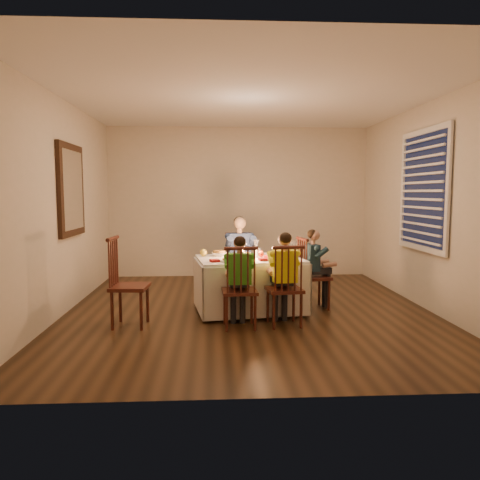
{
  "coord_description": "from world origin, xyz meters",
  "views": [
    {
      "loc": [
        -0.43,
        -5.7,
        1.47
      ],
      "look_at": [
        -0.1,
        0.15,
        0.87
      ],
      "focal_mm": 35.0,
      "sensor_mm": 36.0,
      "label": 1
    }
  ],
  "objects": [
    {
      "name": "wall_back",
      "position": [
        0.0,
        2.5,
        1.3
      ],
      "size": [
        4.5,
        0.02,
        2.6
      ],
      "primitive_type": "cube",
      "color": "beige",
      "rests_on": "ground"
    },
    {
      "name": "chair_adult",
      "position": [
        -0.07,
        0.7,
        0.0
      ],
      "size": [
        0.41,
        0.4,
        0.91
      ],
      "primitive_type": null,
      "rotation": [
        0.0,
        0.0,
        0.12
      ],
      "color": "#3B1610",
      "rests_on": "ground"
    },
    {
      "name": "candle_right",
      "position": [
        0.09,
        -0.0,
        0.72
      ],
      "size": [
        0.06,
        0.06,
        0.1
      ],
      "primitive_type": "cylinder",
      "color": "white",
      "rests_on": "dining_table"
    },
    {
      "name": "squash",
      "position": [
        -0.57,
        0.17,
        0.71
      ],
      "size": [
        0.09,
        0.09,
        0.09
      ],
      "primitive_type": "sphere",
      "color": "yellow",
      "rests_on": "dining_table"
    },
    {
      "name": "serving_bowl",
      "position": [
        -0.37,
        0.18,
        0.69
      ],
      "size": [
        0.21,
        0.21,
        0.05
      ],
      "primitive_type": "imported",
      "rotation": [
        0.0,
        0.0,
        -0.08
      ],
      "color": "silver",
      "rests_on": "dining_table"
    },
    {
      "name": "chair_extra",
      "position": [
        -1.36,
        -0.59,
        0.0
      ],
      "size": [
        0.42,
        0.43,
        0.99
      ],
      "primitive_type": null,
      "rotation": [
        0.0,
        0.0,
        1.51
      ],
      "color": "#3B1610",
      "rests_on": "ground"
    },
    {
      "name": "ground",
      "position": [
        0.0,
        0.0,
        0.0
      ],
      "size": [
        5.0,
        5.0,
        0.0
      ],
      "primitive_type": "plane",
      "color": "black",
      "rests_on": "ground"
    },
    {
      "name": "adult",
      "position": [
        -0.07,
        0.7,
        0.0
      ],
      "size": [
        0.44,
        0.41,
        1.14
      ],
      "primitive_type": null,
      "rotation": [
        0.0,
        0.0,
        0.12
      ],
      "color": "navy",
      "rests_on": "ground"
    },
    {
      "name": "wall_left",
      "position": [
        -2.25,
        0.0,
        1.3
      ],
      "size": [
        0.02,
        5.0,
        2.6
      ],
      "primitive_type": "cube",
      "color": "beige",
      "rests_on": "ground"
    },
    {
      "name": "setting_adult",
      "position": [
        -0.05,
        0.22,
        0.68
      ],
      "size": [
        0.3,
        0.3,
        0.02
      ],
      "primitive_type": "cylinder",
      "rotation": [
        0.0,
        0.0,
        0.15
      ],
      "color": "silver",
      "rests_on": "dining_table"
    },
    {
      "name": "setting_teal",
      "position": [
        0.41,
        0.01,
        0.68
      ],
      "size": [
        0.3,
        0.3,
        0.02
      ],
      "primitive_type": "cylinder",
      "rotation": [
        0.0,
        0.0,
        0.15
      ],
      "color": "silver",
      "rests_on": "dining_table"
    },
    {
      "name": "orange_fruit",
      "position": [
        0.15,
        0.05,
        0.71
      ],
      "size": [
        0.08,
        0.08,
        0.08
      ],
      "primitive_type": "sphere",
      "color": "#E94B13",
      "rests_on": "dining_table"
    },
    {
      "name": "ceiling",
      "position": [
        0.0,
        0.0,
        2.6
      ],
      "size": [
        5.0,
        5.0,
        0.0
      ],
      "primitive_type": "plane",
      "color": "white",
      "rests_on": "wall_back"
    },
    {
      "name": "chair_end",
      "position": [
        0.83,
        0.08,
        0.0
      ],
      "size": [
        0.42,
        0.43,
        0.91
      ],
      "primitive_type": null,
      "rotation": [
        0.0,
        0.0,
        1.75
      ],
      "color": "#3B1610",
      "rests_on": "ground"
    },
    {
      "name": "wall_right",
      "position": [
        2.25,
        0.0,
        1.3
      ],
      "size": [
        0.02,
        5.0,
        2.6
      ],
      "primitive_type": "cube",
      "color": "beige",
      "rests_on": "ground"
    },
    {
      "name": "chair_near_left",
      "position": [
        -0.16,
        -0.72,
        0.0
      ],
      "size": [
        0.39,
        0.37,
        0.91
      ],
      "primitive_type": null,
      "rotation": [
        0.0,
        0.0,
        3.19
      ],
      "color": "#3B1610",
      "rests_on": "ground"
    },
    {
      "name": "child_teal",
      "position": [
        0.83,
        0.08,
        0.0
      ],
      "size": [
        0.35,
        0.37,
        1.01
      ],
      "primitive_type": null,
      "rotation": [
        0.0,
        0.0,
        1.75
      ],
      "color": "#182E3C",
      "rests_on": "ground"
    },
    {
      "name": "candle_left",
      "position": [
        -0.08,
        -0.03,
        0.72
      ],
      "size": [
        0.06,
        0.06,
        0.1
      ],
      "primitive_type": "cylinder",
      "color": "white",
      "rests_on": "dining_table"
    },
    {
      "name": "setting_yellow",
      "position": [
        0.33,
        -0.22,
        0.68
      ],
      "size": [
        0.3,
        0.3,
        0.02
      ],
      "primitive_type": "cylinder",
      "rotation": [
        0.0,
        0.0,
        0.15
      ],
      "color": "silver",
      "rests_on": "dining_table"
    },
    {
      "name": "window_blinds",
      "position": [
        2.21,
        0.1,
        1.5
      ],
      "size": [
        0.07,
        1.34,
        1.54
      ],
      "color": "black",
      "rests_on": "wall_right"
    },
    {
      "name": "setting_green",
      "position": [
        -0.24,
        -0.3,
        0.68
      ],
      "size": [
        0.3,
        0.3,
        0.02
      ],
      "primitive_type": "cylinder",
      "rotation": [
        0.0,
        0.0,
        0.15
      ],
      "color": "silver",
      "rests_on": "dining_table"
    },
    {
      "name": "dining_table",
      "position": [
        0.01,
        -0.02,
        0.48
      ],
      "size": [
        1.41,
        1.11,
        0.64
      ],
      "rotation": [
        0.0,
        0.0,
        0.15
      ],
      "color": "silver",
      "rests_on": "ground"
    },
    {
      "name": "child_yellow",
      "position": [
        0.34,
        -0.66,
        0.0
      ],
      "size": [
        0.37,
        0.35,
        1.04
      ],
      "primitive_type": null,
      "rotation": [
        0.0,
        0.0,
        3.26
      ],
      "color": "#FAF21B",
      "rests_on": "ground"
    },
    {
      "name": "child_green",
      "position": [
        -0.16,
        -0.72,
        0.0
      ],
      "size": [
        0.33,
        0.31,
        1.01
      ],
      "primitive_type": null,
      "rotation": [
        0.0,
        0.0,
        3.19
      ],
      "color": "green",
      "rests_on": "ground"
    },
    {
      "name": "chair_near_right",
      "position": [
        0.34,
        -0.66,
        0.0
      ],
      "size": [
        0.41,
        0.4,
        0.91
      ],
      "primitive_type": null,
      "rotation": [
        0.0,
        0.0,
        3.26
      ],
      "color": "#3B1610",
      "rests_on": "ground"
    },
    {
      "name": "wall_mirror",
      "position": [
        -2.22,
        0.3,
        1.5
      ],
      "size": [
        0.06,
        0.95,
        1.15
      ],
      "color": "black",
      "rests_on": "wall_left"
    }
  ]
}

